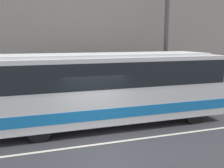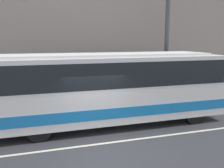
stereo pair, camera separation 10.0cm
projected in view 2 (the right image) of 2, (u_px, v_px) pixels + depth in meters
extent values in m
plane|color=#333338|center=(101.00, 144.00, 9.47)|extent=(60.00, 60.00, 0.00)
cube|color=gray|center=(77.00, 106.00, 14.53)|extent=(60.00, 2.80, 0.16)
cube|color=gray|center=(70.00, 12.00, 15.03)|extent=(60.00, 0.30, 11.09)
cube|color=#2D2B28|center=(72.00, 80.00, 15.60)|extent=(60.00, 0.06, 2.77)
cube|color=beige|center=(101.00, 144.00, 9.47)|extent=(54.00, 0.14, 0.01)
cube|color=white|center=(108.00, 87.00, 11.38)|extent=(11.01, 2.56, 2.83)
cube|color=#1972BF|center=(108.00, 106.00, 11.53)|extent=(10.95, 2.58, 0.45)
cube|color=black|center=(108.00, 72.00, 11.25)|extent=(10.68, 2.58, 1.07)
cube|color=orange|center=(209.00, 58.00, 12.78)|extent=(0.12, 1.92, 0.28)
cube|color=white|center=(107.00, 55.00, 11.12)|extent=(9.36, 2.17, 0.12)
cylinder|color=black|center=(194.00, 113.00, 11.71)|extent=(0.97, 0.28, 0.97)
cylinder|color=black|center=(169.00, 102.00, 13.81)|extent=(0.97, 0.28, 0.97)
cylinder|color=black|center=(39.00, 129.00, 9.63)|extent=(0.97, 0.28, 0.97)
cylinder|color=black|center=(38.00, 113.00, 11.73)|extent=(0.97, 0.28, 0.97)
cylinder|color=#4C4C4F|center=(167.00, 34.00, 14.92)|extent=(0.27, 0.27, 8.21)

